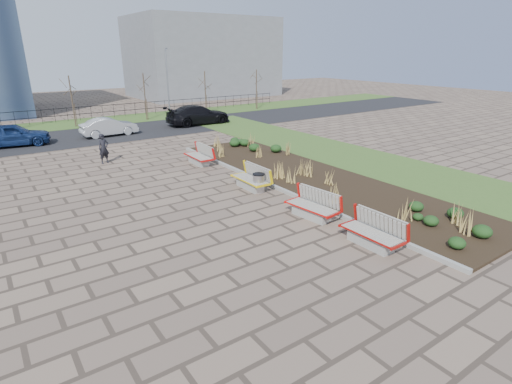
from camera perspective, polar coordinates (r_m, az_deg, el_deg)
ground at (r=12.26m, az=2.33°, el=-9.20°), size 120.00×120.00×0.00m
planting_bed at (r=19.52m, az=8.09°, el=1.95°), size 4.50×18.00×0.10m
planting_curb at (r=18.07m, az=2.65°, el=0.76°), size 0.16×18.00×0.15m
grass_verge_near at (r=22.93m, az=16.87°, el=3.88°), size 5.00×38.00×0.04m
grass_verge_far at (r=37.56m, az=-24.79°, el=8.82°), size 80.00×5.00×0.04m
road at (r=31.76m, az=-22.64°, el=7.41°), size 80.00×7.00×0.02m
bench_a at (r=13.18m, az=16.16°, el=-5.44°), size 0.93×2.11×1.00m
bench_b at (r=14.90m, az=7.95°, el=-1.87°), size 1.14×2.19×1.00m
bench_c at (r=17.89m, az=-0.86°, el=2.02°), size 0.92×2.11×1.00m
bench_d at (r=22.08m, az=-8.24°, el=5.23°), size 0.93×2.11×1.00m
litter_bin at (r=17.47m, az=0.39°, el=1.28°), size 0.52×0.52×0.82m
pedestrian at (r=23.48m, az=-20.93°, el=5.81°), size 0.68×0.53×1.64m
car_blue at (r=30.31m, az=-31.46°, el=6.98°), size 4.55×2.33×1.48m
car_silver at (r=31.17m, az=-20.25°, el=8.74°), size 3.99×1.52×1.30m
car_black at (r=34.29m, az=-8.24°, el=10.87°), size 5.46×2.27×1.58m
tree_c at (r=35.83m, az=-24.77°, el=11.67°), size 1.40×1.40×4.00m
tree_d at (r=37.40m, az=-15.58°, el=12.98°), size 1.40×1.40×4.00m
tree_e at (r=39.82m, az=-7.24°, el=13.89°), size 1.40×1.40×4.00m
tree_f at (r=42.94m, az=0.06°, el=14.45°), size 1.40×1.40×4.00m
lamp_east at (r=37.57m, az=-12.50°, el=14.79°), size 0.24×0.60×6.00m
railing_fence at (r=38.93m, az=-25.36°, el=9.99°), size 44.00×0.10×1.20m
building_grey at (r=57.08m, az=-7.65°, el=18.54°), size 18.00×12.00×10.00m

